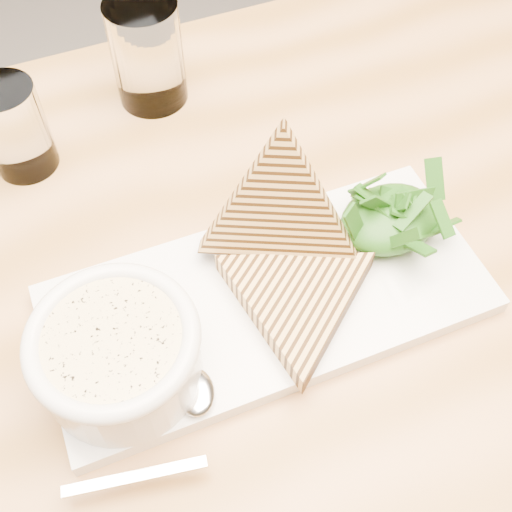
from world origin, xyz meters
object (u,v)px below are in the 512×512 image
platter (267,299)px  soup_bowl (119,358)px  table_top (272,303)px  glass_near (15,129)px  glass_far (147,53)px

platter → soup_bowl: 0.14m
table_top → glass_near: size_ratio=12.59×
glass_near → soup_bowl: bearing=-91.5°
table_top → platter: 0.03m
glass_far → platter: bearing=-95.2°
glass_near → glass_far: glass_far is taller
table_top → glass_far: bearing=86.7°
soup_bowl → platter: bearing=2.6°
soup_bowl → glass_near: size_ratio=1.29×
glass_near → platter: bearing=-64.5°
platter → glass_near: 0.30m
table_top → platter: platter is taller
soup_bowl → glass_far: 0.35m
soup_bowl → glass_far: bearing=61.8°
table_top → glass_far: glass_far is taller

